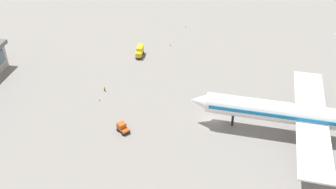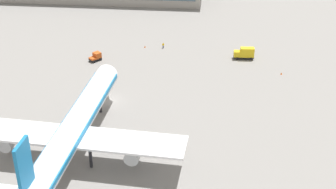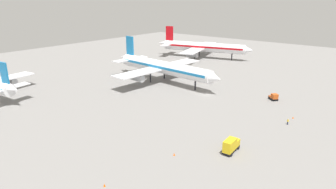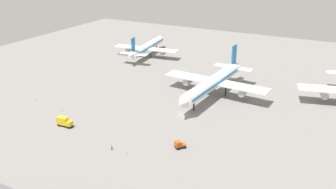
{
  "view_description": "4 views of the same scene",
  "coord_description": "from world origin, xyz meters",
  "px_view_note": "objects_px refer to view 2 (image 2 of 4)",
  "views": [
    {
      "loc": [
        86.01,
        3.26,
        63.31
      ],
      "look_at": [
        -5.0,
        -12.72,
        3.33
      ],
      "focal_mm": 42.81,
      "sensor_mm": 36.0,
      "label": 1
    },
    {
      "loc": [
        -23.35,
        99.7,
        58.23
      ],
      "look_at": [
        -14.11,
        6.49,
        6.1
      ],
      "focal_mm": 52.38,
      "sensor_mm": 36.0,
      "label": 2
    },
    {
      "loc": [
        -87.13,
        -53.32,
        33.29
      ],
      "look_at": [
        -16.87,
        3.63,
        3.3
      ],
      "focal_mm": 31.27,
      "sensor_mm": 36.0,
      "label": 3
    },
    {
      "loc": [
        50.88,
        -108.99,
        56.98
      ],
      "look_at": [
        -6.48,
        -0.18,
        6.94
      ],
      "focal_mm": 38.75,
      "sensor_mm": 36.0,
      "label": 4
    }
  ],
  "objects_px": {
    "ground_crew_worker": "(163,45)",
    "safety_cone_far_side": "(145,47)",
    "baggage_tug": "(96,57)",
    "catering_truck": "(245,53)",
    "airplane_at_gate": "(73,129)",
    "safety_cone_mid_apron": "(281,73)"
  },
  "relations": [
    {
      "from": "catering_truck",
      "to": "safety_cone_mid_apron",
      "type": "distance_m",
      "value": 13.05
    },
    {
      "from": "catering_truck",
      "to": "ground_crew_worker",
      "type": "xyz_separation_m",
      "value": [
        23.55,
        -5.11,
        -0.85
      ]
    },
    {
      "from": "airplane_at_gate",
      "to": "safety_cone_mid_apron",
      "type": "bearing_deg",
      "value": -43.64
    },
    {
      "from": "safety_cone_mid_apron",
      "to": "safety_cone_far_side",
      "type": "relative_size",
      "value": 1.0
    },
    {
      "from": "safety_cone_far_side",
      "to": "baggage_tug",
      "type": "bearing_deg",
      "value": 39.69
    },
    {
      "from": "baggage_tug",
      "to": "ground_crew_worker",
      "type": "relative_size",
      "value": 2.24
    },
    {
      "from": "airplane_at_gate",
      "to": "baggage_tug",
      "type": "height_order",
      "value": "airplane_at_gate"
    },
    {
      "from": "ground_crew_worker",
      "to": "airplane_at_gate",
      "type": "bearing_deg",
      "value": -39.7
    },
    {
      "from": "baggage_tug",
      "to": "catering_truck",
      "type": "xyz_separation_m",
      "value": [
        -41.27,
        -5.27,
        0.54
      ]
    },
    {
      "from": "airplane_at_gate",
      "to": "baggage_tug",
      "type": "bearing_deg",
      "value": 11.88
    },
    {
      "from": "baggage_tug",
      "to": "safety_cone_far_side",
      "type": "relative_size",
      "value": 6.24
    },
    {
      "from": "ground_crew_worker",
      "to": "safety_cone_far_side",
      "type": "xyz_separation_m",
      "value": [
        5.41,
        0.16,
        -0.55
      ]
    },
    {
      "from": "safety_cone_mid_apron",
      "to": "safety_cone_far_side",
      "type": "distance_m",
      "value": 40.78
    },
    {
      "from": "ground_crew_worker",
      "to": "safety_cone_mid_apron",
      "type": "distance_m",
      "value": 35.81
    },
    {
      "from": "airplane_at_gate",
      "to": "baggage_tug",
      "type": "relative_size",
      "value": 14.95
    },
    {
      "from": "catering_truck",
      "to": "safety_cone_far_side",
      "type": "distance_m",
      "value": 29.41
    },
    {
      "from": "safety_cone_mid_apron",
      "to": "safety_cone_far_side",
      "type": "height_order",
      "value": "same"
    },
    {
      "from": "airplane_at_gate",
      "to": "catering_truck",
      "type": "distance_m",
      "value": 60.93
    },
    {
      "from": "catering_truck",
      "to": "safety_cone_far_side",
      "type": "relative_size",
      "value": 9.51
    },
    {
      "from": "baggage_tug",
      "to": "airplane_at_gate",
      "type": "bearing_deg",
      "value": -132.19
    },
    {
      "from": "catering_truck",
      "to": "safety_cone_mid_apron",
      "type": "relative_size",
      "value": 9.51
    },
    {
      "from": "ground_crew_worker",
      "to": "safety_cone_far_side",
      "type": "height_order",
      "value": "ground_crew_worker"
    }
  ]
}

